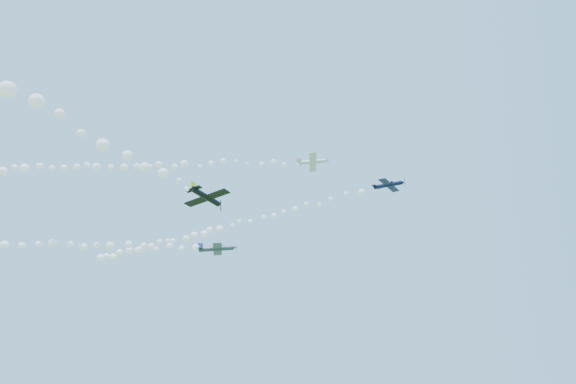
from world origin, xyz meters
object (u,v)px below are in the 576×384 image
(plane_grey, at_px, (217,249))
(plane_black, at_px, (207,197))
(plane_white, at_px, (313,162))
(plane_navy, at_px, (389,185))

(plane_grey, xyz_separation_m, plane_black, (11.59, -28.91, -2.39))
(plane_grey, relative_size, plane_black, 1.15)
(plane_white, bearing_deg, plane_grey, 153.11)
(plane_white, relative_size, plane_grey, 0.80)
(plane_white, xyz_separation_m, plane_black, (-9.20, -24.46, -16.41))
(plane_white, bearing_deg, plane_navy, -12.48)
(plane_white, height_order, plane_black, plane_white)
(plane_white, xyz_separation_m, plane_grey, (-20.79, 4.45, -14.02))
(plane_white, bearing_deg, plane_black, -125.44)
(plane_grey, bearing_deg, plane_black, -91.34)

